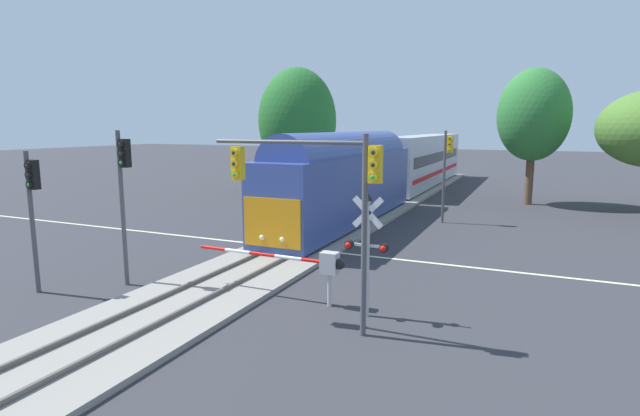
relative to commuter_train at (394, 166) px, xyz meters
The scene contains 13 objects.
ground_plane 16.97m from the commuter_train, 90.01° to the right, with size 220.00×220.00×0.00m, color #333338.
road_centre_stripe 16.97m from the commuter_train, 90.01° to the right, with size 44.00×0.20×0.01m.
railway_track 16.95m from the commuter_train, 90.01° to the right, with size 4.40×80.00×0.32m.
commuter_train is the anchor object (origin of this frame).
crossing_gate_near 23.63m from the commuter_train, 80.69° to the right, with size 5.59×0.40×1.80m.
crossing_signal_mast 24.34m from the commuter_train, 76.25° to the right, with size 1.36×0.44×3.83m.
crossing_gate_far 11.00m from the commuter_train, 110.89° to the right, with size 5.25×0.40×1.80m.
traffic_signal_near_right 25.55m from the commuter_train, 79.16° to the right, with size 5.14×0.38×5.60m.
traffic_signal_far_side 9.13m from the commuter_train, 54.40° to the right, with size 0.53×0.38×5.54m.
traffic_signal_median 24.51m from the commuter_train, 97.44° to the right, with size 0.53×0.38×5.65m.
traffic_signal_near_left 26.75m from the commuter_train, 101.64° to the right, with size 0.53×0.38×4.97m.
oak_far_right 10.73m from the commuter_train, 14.85° to the left, with size 5.14×5.14×9.97m.
oak_behind_train 9.76m from the commuter_train, behind, with size 6.70×6.70×10.75m.
Camera 1 is at (10.42, -20.87, 5.79)m, focal length 28.02 mm.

